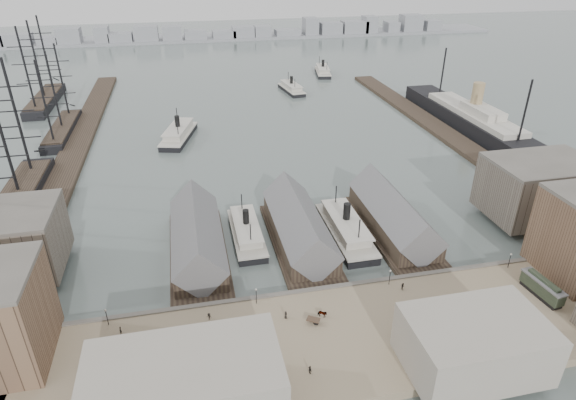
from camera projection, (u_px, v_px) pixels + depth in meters
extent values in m
plane|color=#515D5A|center=(316.00, 282.00, 111.81)|extent=(900.00, 900.00, 0.00)
cube|color=#837258|center=(343.00, 339.00, 94.08)|extent=(180.00, 30.00, 2.00)
cube|color=#59544C|center=(322.00, 292.00, 106.79)|extent=(180.00, 1.20, 2.30)
cube|color=#2D231C|center=(76.00, 147.00, 184.80)|extent=(10.00, 220.00, 1.60)
cube|color=#2D231C|center=(437.00, 128.00, 203.96)|extent=(10.00, 180.00, 1.60)
cube|color=#2D231C|center=(199.00, 255.00, 120.39)|extent=(14.00, 42.00, 1.20)
cube|color=#2D231C|center=(197.00, 242.00, 119.80)|extent=(12.00, 36.00, 5.00)
cube|color=#59595B|center=(197.00, 234.00, 118.59)|extent=(12.60, 37.00, 12.60)
cube|color=#2D231C|center=(300.00, 243.00, 125.34)|extent=(14.00, 42.00, 1.20)
cube|color=#2D231C|center=(299.00, 231.00, 124.75)|extent=(12.00, 36.00, 5.00)
cube|color=#59595B|center=(299.00, 222.00, 123.54)|extent=(12.60, 37.00, 12.60)
cube|color=#2D231C|center=(393.00, 231.00, 130.29)|extent=(14.00, 42.00, 1.20)
cube|color=#2D231C|center=(392.00, 220.00, 129.70)|extent=(12.00, 36.00, 5.00)
cube|color=#59595B|center=(393.00, 211.00, 128.48)|extent=(12.60, 37.00, 12.60)
cube|color=#60564C|center=(1.00, 243.00, 109.81)|extent=(26.00, 20.00, 14.00)
cube|color=#60564C|center=(539.00, 189.00, 133.25)|extent=(28.00, 20.00, 15.00)
cube|color=gray|center=(474.00, 344.00, 84.73)|extent=(24.00, 16.00, 10.00)
cube|color=gray|center=(186.00, 390.00, 74.74)|extent=(30.00, 16.00, 12.00)
cylinder|color=black|center=(107.00, 318.00, 95.43)|extent=(0.16, 0.16, 3.60)
sphere|color=beige|center=(105.00, 310.00, 94.54)|extent=(0.44, 0.44, 0.44)
cylinder|color=black|center=(256.00, 297.00, 101.14)|extent=(0.16, 0.16, 3.60)
sphere|color=beige|center=(256.00, 289.00, 100.25)|extent=(0.44, 0.44, 0.44)
cylinder|color=black|center=(390.00, 278.00, 106.85)|extent=(0.16, 0.16, 3.60)
sphere|color=beige|center=(390.00, 271.00, 105.96)|extent=(0.44, 0.44, 0.44)
cylinder|color=black|center=(509.00, 261.00, 112.56)|extent=(0.16, 0.16, 3.60)
sphere|color=beige|center=(511.00, 254.00, 111.67)|extent=(0.44, 0.44, 0.44)
cube|color=gray|center=(209.00, 37.00, 404.78)|extent=(500.00, 40.00, 2.00)
cube|color=gray|center=(18.00, 41.00, 366.59)|extent=(20.65, 14.00, 10.28)
cube|color=gray|center=(49.00, 42.00, 371.41)|extent=(14.71, 14.00, 7.23)
cube|color=gray|center=(69.00, 37.00, 372.97)|extent=(17.63, 14.00, 13.23)
cube|color=gray|center=(102.00, 36.00, 377.55)|extent=(10.74, 14.00, 13.58)
cube|color=gray|center=(121.00, 38.00, 381.30)|extent=(18.06, 14.00, 8.64)
cube|color=gray|center=(146.00, 34.00, 384.01)|extent=(18.55, 14.00, 13.29)
cube|color=gray|center=(172.00, 34.00, 388.05)|extent=(15.33, 14.00, 12.47)
cube|color=gray|center=(195.00, 36.00, 392.43)|extent=(17.56, 14.00, 8.72)
cube|color=gray|center=(224.00, 35.00, 397.11)|extent=(18.76, 14.00, 7.63)
cube|color=gray|center=(243.00, 33.00, 399.50)|extent=(17.61, 14.00, 10.35)
cube|color=gray|center=(262.00, 32.00, 402.59)|extent=(13.38, 14.00, 10.30)
cube|color=gray|center=(287.00, 33.00, 407.52)|extent=(20.73, 14.00, 6.75)
cube|color=gray|center=(310.00, 27.00, 409.28)|extent=(11.51, 14.00, 15.57)
cube|color=gray|center=(330.00, 29.00, 413.68)|extent=(18.17, 14.00, 11.26)
cube|color=gray|center=(354.00, 28.00, 417.68)|extent=(21.81, 14.00, 11.83)
cube|color=gray|center=(369.00, 25.00, 419.46)|extent=(11.12, 14.00, 15.50)
cube|color=gray|center=(391.00, 28.00, 424.60)|extent=(10.90, 14.00, 10.29)
cube|color=gray|center=(411.00, 24.00, 426.80)|extent=(17.95, 14.00, 15.72)
cube|color=gray|center=(431.00, 26.00, 431.83)|extent=(14.21, 14.00, 10.51)
cube|color=black|center=(247.00, 236.00, 128.03)|extent=(7.27, 25.45, 1.64)
cube|color=beige|center=(247.00, 232.00, 127.48)|extent=(7.64, 25.45, 0.45)
cube|color=beige|center=(246.00, 228.00, 126.88)|extent=(5.91, 18.18, 2.00)
cube|color=beige|center=(246.00, 224.00, 126.29)|extent=(6.36, 20.00, 0.36)
cylinder|color=black|center=(246.00, 217.00, 125.35)|extent=(1.64, 1.64, 4.09)
cylinder|color=black|center=(242.00, 203.00, 132.50)|extent=(0.27, 0.27, 5.45)
cylinder|color=black|center=(251.00, 234.00, 118.37)|extent=(0.27, 0.27, 5.45)
cube|color=black|center=(345.00, 233.00, 128.88)|extent=(8.39, 29.37, 1.89)
cube|color=beige|center=(346.00, 229.00, 128.24)|extent=(8.81, 29.37, 0.52)
cube|color=beige|center=(346.00, 224.00, 127.55)|extent=(6.82, 20.98, 2.31)
cube|color=beige|center=(346.00, 219.00, 126.86)|extent=(7.34, 23.07, 0.42)
cylinder|color=black|center=(347.00, 212.00, 125.78)|extent=(1.89, 1.89, 4.72)
cylinder|color=black|center=(336.00, 196.00, 134.03)|extent=(0.31, 0.31, 6.29)
cylinder|color=black|center=(359.00, 231.00, 117.74)|extent=(0.31, 0.31, 6.29)
cube|color=black|center=(179.00, 137.00, 193.77)|extent=(15.94, 30.25, 1.87)
cube|color=beige|center=(179.00, 134.00, 193.14)|extent=(16.34, 30.36, 0.52)
cube|color=beige|center=(178.00, 130.00, 192.46)|extent=(12.17, 21.83, 2.29)
cube|color=beige|center=(178.00, 127.00, 191.78)|extent=(13.24, 23.97, 0.42)
cylinder|color=black|center=(177.00, 121.00, 190.71)|extent=(1.87, 1.87, 4.67)
cylinder|color=black|center=(177.00, 115.00, 198.88)|extent=(0.31, 0.31, 6.23)
cylinder|color=black|center=(178.00, 130.00, 182.74)|extent=(0.31, 0.31, 6.23)
cube|color=black|center=(291.00, 90.00, 256.82)|extent=(10.10, 25.32, 1.58)
cube|color=beige|center=(291.00, 88.00, 256.28)|extent=(10.45, 25.37, 0.44)
cube|color=beige|center=(291.00, 86.00, 255.71)|extent=(7.90, 18.18, 1.94)
cube|color=beige|center=(291.00, 84.00, 255.13)|extent=(8.56, 19.98, 0.35)
cylinder|color=black|center=(291.00, 80.00, 254.22)|extent=(1.58, 1.58, 3.96)
cylinder|color=black|center=(288.00, 77.00, 261.14)|extent=(0.26, 0.26, 5.28)
cylinder|color=black|center=(295.00, 84.00, 247.47)|extent=(0.26, 0.26, 5.28)
cube|color=black|center=(323.00, 73.00, 291.59)|extent=(11.84, 26.76, 1.66)
cube|color=beige|center=(323.00, 71.00, 291.03)|extent=(12.21, 26.82, 0.46)
cube|color=beige|center=(323.00, 69.00, 290.43)|extent=(9.17, 19.24, 2.03)
cube|color=beige|center=(323.00, 67.00, 289.82)|extent=(9.95, 21.14, 0.37)
cylinder|color=black|center=(323.00, 63.00, 288.87)|extent=(1.66, 1.66, 4.16)
cylinder|color=black|center=(319.00, 61.00, 296.13)|extent=(0.28, 0.28, 5.54)
cylinder|color=black|center=(327.00, 67.00, 281.79)|extent=(0.28, 0.28, 5.54)
cube|color=black|center=(13.00, 209.00, 138.46)|extent=(9.79, 67.41, 3.91)
cube|color=#2D231C|center=(11.00, 202.00, 137.39)|extent=(9.24, 60.67, 0.65)
cylinder|color=black|center=(2.00, 135.00, 135.99)|extent=(0.87, 0.87, 36.97)
cylinder|color=black|center=(17.00, 118.00, 149.56)|extent=(0.87, 0.87, 36.97)
cube|color=black|center=(63.00, 130.00, 198.73)|extent=(8.17, 47.23, 3.27)
cube|color=#2D231C|center=(62.00, 126.00, 197.84)|extent=(7.72, 42.51, 0.54)
cylinder|color=black|center=(45.00, 102.00, 176.73)|extent=(0.73, 0.73, 30.88)
cylinder|color=black|center=(54.00, 91.00, 191.00)|extent=(0.73, 0.73, 30.88)
cylinder|color=black|center=(62.00, 81.00, 205.27)|extent=(0.73, 0.73, 30.88)
cube|color=black|center=(46.00, 101.00, 235.97)|extent=(9.55, 53.04, 3.82)
cube|color=#2D231C|center=(44.00, 96.00, 234.93)|extent=(9.02, 47.73, 0.64)
cylinder|color=black|center=(26.00, 69.00, 210.92)|extent=(0.85, 0.85, 36.07)
cylinder|color=black|center=(36.00, 61.00, 226.94)|extent=(0.85, 0.85, 36.07)
cylinder|color=black|center=(45.00, 53.00, 242.96)|extent=(0.85, 0.85, 36.07)
cube|color=black|center=(472.00, 123.00, 202.39)|extent=(13.77, 100.61, 6.35)
cube|color=beige|center=(474.00, 113.00, 200.41)|extent=(11.65, 58.25, 2.12)
cube|color=beige|center=(482.00, 111.00, 194.60)|extent=(8.47, 21.18, 3.18)
cylinder|color=tan|center=(477.00, 96.00, 196.94)|extent=(4.66, 4.66, 10.59)
cube|color=black|center=(540.00, 294.00, 104.09)|extent=(3.42, 9.92, 0.82)
cube|color=#293325|center=(542.00, 288.00, 103.27)|extent=(3.58, 10.44, 2.66)
cube|color=#59595B|center=(544.00, 282.00, 102.58)|extent=(3.82, 10.86, 0.31)
imported|color=black|center=(197.00, 347.00, 89.75)|extent=(1.69, 1.59, 1.54)
cube|color=#3F2D21|center=(183.00, 352.00, 88.59)|extent=(2.92, 2.17, 0.25)
cylinder|color=black|center=(184.00, 356.00, 88.21)|extent=(1.08, 0.38, 1.10)
cylinder|color=black|center=(182.00, 351.00, 89.30)|extent=(1.08, 0.38, 1.10)
imported|color=black|center=(322.00, 314.00, 97.75)|extent=(2.22, 1.84, 1.72)
cube|color=#3F2D21|center=(313.00, 320.00, 96.16)|extent=(3.00, 2.62, 0.25)
cylinder|color=black|center=(316.00, 323.00, 95.87)|extent=(0.98, 0.63, 1.10)
cylinder|color=black|center=(311.00, 319.00, 96.77)|extent=(0.98, 0.63, 1.10)
imported|color=black|center=(416.00, 334.00, 92.81)|extent=(1.69, 1.84, 1.56)
cube|color=#3F2D21|center=(405.00, 338.00, 91.67)|extent=(2.91, 2.15, 0.25)
cylinder|color=black|center=(407.00, 342.00, 91.29)|extent=(1.08, 0.37, 1.10)
cylinder|color=black|center=(403.00, 337.00, 92.38)|extent=(1.08, 0.37, 1.10)
imported|color=black|center=(120.00, 330.00, 93.61)|extent=(0.55, 0.69, 1.73)
imported|color=black|center=(154.00, 370.00, 84.97)|extent=(0.98, 0.90, 1.62)
imported|color=black|center=(209.00, 316.00, 97.22)|extent=(1.18, 1.02, 1.59)
imported|color=black|center=(310.00, 370.00, 84.89)|extent=(0.70, 1.09, 1.73)
imported|color=black|center=(286.00, 315.00, 97.56)|extent=(0.80, 0.96, 1.67)
imported|color=black|center=(406.00, 331.00, 93.50)|extent=(0.48, 0.62, 1.59)
imported|color=black|center=(403.00, 286.00, 105.80)|extent=(0.72, 0.87, 1.65)
imported|color=black|center=(491.00, 326.00, 94.67)|extent=(0.83, 1.23, 1.76)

